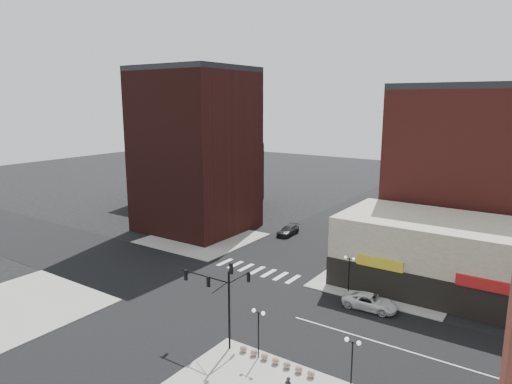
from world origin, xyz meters
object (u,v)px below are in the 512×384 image
Objects in this scene: street_lamp_se_a at (258,321)px; dark_sedan_north at (288,231)px; street_lamp_ne at (349,265)px; street_lamp_se_b at (352,352)px; white_suv at (370,302)px; traffic_signal at (223,290)px.

street_lamp_se_a is 35.23m from dark_sedan_north.
street_lamp_se_b is at bearing -66.37° from street_lamp_ne.
street_lamp_ne is (-7.00, 16.00, 0.00)m from street_lamp_se_b.
street_lamp_se_a reaches higher than white_suv.
street_lamp_se_b is at bearing -55.71° from dark_sedan_north.
traffic_signal is 1.87× the size of street_lamp_se_b.
white_suv reaches higher than dark_sedan_north.
traffic_signal is 33.74m from dark_sedan_north.
street_lamp_ne is (1.00, 16.00, 0.00)m from street_lamp_se_a.
dark_sedan_north is at bearing 116.40° from street_lamp_se_a.
traffic_signal is 1.42× the size of white_suv.
street_lamp_se_b is 17.46m from street_lamp_ne.
street_lamp_se_b is at bearing 0.00° from street_lamp_se_a.
white_suv is (3.26, -2.13, -2.53)m from street_lamp_ne.
white_suv is at bearing -33.11° from street_lamp_ne.
white_suv is (8.03, 13.70, -4.20)m from traffic_signal.
white_suv is at bearing 105.08° from street_lamp_se_b.
traffic_signal reaches higher than street_lamp_se_a.
white_suv is 26.55m from dark_sedan_north.
traffic_signal reaches higher than street_lamp_se_b.
street_lamp_se_a is at bearing 180.00° from street_lamp_se_b.
dark_sedan_north is at bearing 45.78° from white_suv.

